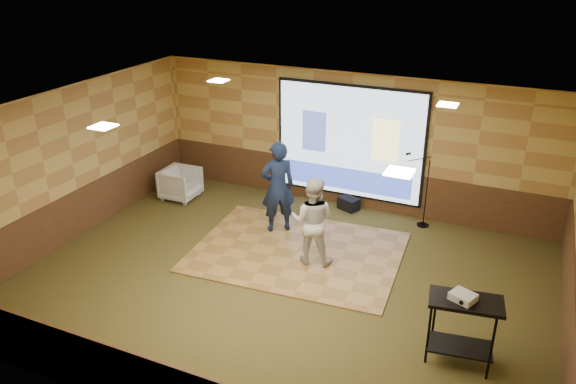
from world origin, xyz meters
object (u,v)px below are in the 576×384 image
at_px(player_left, 278,187).
at_px(duffel_bag, 349,204).
at_px(mic_stand, 422,204).
at_px(banquet_chair, 181,184).
at_px(projector_screen, 349,143).
at_px(player_right, 312,221).
at_px(projector, 463,297).
at_px(av_table, 464,318).
at_px(dance_floor, 297,251).

xyz_separation_m(player_left, duffel_bag, (1.00, 1.56, -0.84)).
relative_size(mic_stand, banquet_chair, 1.98).
distance_m(projector_screen, mic_stand, 2.02).
height_order(player_left, mic_stand, player_left).
bearing_deg(player_right, projector, 139.38).
height_order(player_left, duffel_bag, player_left).
height_order(mic_stand, duffel_bag, mic_stand).
xyz_separation_m(av_table, duffel_bag, (-3.00, 4.11, -0.60)).
bearing_deg(player_left, banquet_chair, -49.27).
xyz_separation_m(projector_screen, dance_floor, (-0.17, -2.41, -1.46)).
relative_size(player_left, banquet_chair, 2.38).
bearing_deg(player_left, mic_stand, 170.89).
height_order(mic_stand, banquet_chair, mic_stand).
xyz_separation_m(mic_stand, banquet_chair, (-5.36, -0.90, -0.13)).
xyz_separation_m(projector_screen, player_left, (-0.89, -1.75, -0.50)).
bearing_deg(dance_floor, player_right, -29.66).
distance_m(dance_floor, av_table, 3.86).
height_order(av_table, duffel_bag, av_table).
relative_size(projector_screen, dance_floor, 0.86).
bearing_deg(projector_screen, projector, -54.64).
height_order(projector_screen, dance_floor, projector_screen).
distance_m(projector_screen, av_table, 5.36).
relative_size(projector_screen, player_left, 1.75).
relative_size(dance_floor, banquet_chair, 4.85).
xyz_separation_m(banquet_chair, duffel_bag, (3.74, 1.01, -0.23)).
distance_m(player_left, player_right, 1.41).
relative_size(dance_floor, mic_stand, 2.45).
xyz_separation_m(projector_screen, player_right, (0.21, -2.62, -0.62)).
bearing_deg(av_table, banquet_chair, 155.31).
distance_m(av_table, duffel_bag, 5.12).
bearing_deg(projector_screen, player_right, -85.35).
height_order(banquet_chair, duffel_bag, banquet_chair).
relative_size(av_table, mic_stand, 0.66).
relative_size(av_table, projector, 3.30).
distance_m(mic_stand, banquet_chair, 5.44).
height_order(dance_floor, av_table, av_table).
relative_size(projector_screen, av_table, 3.21).
bearing_deg(mic_stand, player_right, -125.04).
bearing_deg(player_right, dance_floor, -39.55).
relative_size(projector_screen, projector, 10.58).
bearing_deg(projector, av_table, 48.36).
bearing_deg(mic_stand, player_left, -152.92).
bearing_deg(player_left, player_right, 103.36).
distance_m(player_right, banquet_chair, 4.12).
relative_size(mic_stand, duffel_bag, 3.59).
bearing_deg(banquet_chair, dance_floor, -110.27).
xyz_separation_m(dance_floor, player_left, (-0.71, 0.66, 0.96)).
distance_m(player_left, mic_stand, 3.04).
bearing_deg(av_table, player_left, 147.48).
xyz_separation_m(av_table, mic_stand, (-1.38, 4.00, -0.24)).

